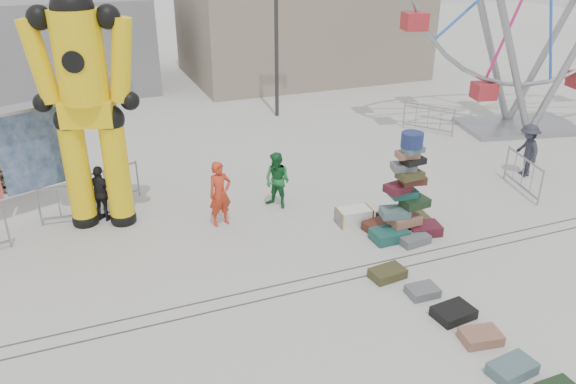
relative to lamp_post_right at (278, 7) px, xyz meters
name	(u,v)px	position (x,y,z in m)	size (l,w,h in m)	color
ground	(358,295)	(-3.09, -13.00, -4.48)	(90.00, 90.00, 0.00)	#9E9E99
track_line_near	(346,281)	(-3.09, -12.40, -4.48)	(40.00, 0.04, 0.01)	#47443F
track_line_far	(338,272)	(-3.09, -12.00, -4.48)	(40.00, 0.04, 0.01)	#47443F
building_right	(300,27)	(3.91, 7.00, -1.98)	(12.00, 8.00, 5.00)	gray
building_left	(43,43)	(-9.09, 9.00, -2.28)	(10.00, 8.00, 4.40)	gray
lamp_post_right	(278,7)	(0.00, 0.00, 0.00)	(1.41, 0.25, 8.00)	#2D2D30
lamp_post_left	(90,9)	(-7.00, 2.00, 0.00)	(1.41, 0.25, 8.00)	#2D2D30
suitcase_tower	(404,206)	(-0.71, -10.94, -3.71)	(1.93, 1.73, 2.77)	#1B534C
crash_test_dummy	(85,94)	(-7.88, -7.51, -0.92)	(2.68, 1.22, 6.76)	black
steamer_trunk	(354,216)	(-1.64, -10.00, -4.27)	(0.92, 0.53, 0.43)	silver
row_case_0	(387,273)	(-2.15, -12.62, -4.37)	(0.79, 0.50, 0.22)	#424021
row_case_1	(423,291)	(-1.79, -13.49, -4.38)	(0.66, 0.49, 0.19)	slate
row_case_2	(453,313)	(-1.65, -14.38, -4.38)	(0.81, 0.58, 0.21)	black
row_case_3	(481,337)	(-1.63, -15.20, -4.37)	(0.75, 0.51, 0.22)	#99634D
row_case_4	(512,369)	(-1.68, -16.11, -4.37)	(0.85, 0.51, 0.23)	slate
barricade_dummy_b	(79,203)	(-8.46, -7.16, -3.93)	(2.00, 0.10, 1.10)	gray
barricade_dummy_c	(106,187)	(-7.70, -6.36, -3.93)	(2.00, 0.10, 1.10)	gray
barricade_wheel_front	(523,174)	(4.04, -10.00, -3.93)	(2.00, 0.10, 1.10)	gray
barricade_wheel_back	(428,119)	(4.62, -4.24, -3.93)	(2.00, 0.10, 1.10)	gray
pedestrian_red	(220,194)	(-4.96, -8.71, -3.59)	(0.65, 0.43, 1.78)	red
pedestrian_green	(277,181)	(-3.19, -8.29, -3.67)	(0.79, 0.62, 1.63)	#19652D
pedestrian_black	(101,194)	(-7.86, -7.31, -3.70)	(0.92, 0.38, 1.57)	black
pedestrian_grey	(527,150)	(5.04, -9.04, -3.63)	(1.10, 0.63, 1.71)	#252632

